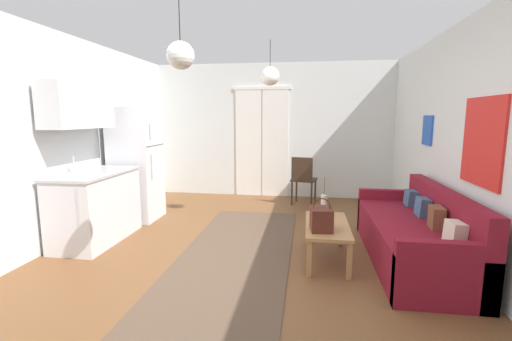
# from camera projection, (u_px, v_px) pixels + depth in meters

# --- Properties ---
(ground_plane) EXTENTS (5.27, 7.87, 0.10)m
(ground_plane) POSITION_uv_depth(u_px,v_px,m) (236.00, 278.00, 3.60)
(ground_plane) COLOR brown
(wall_back) EXTENTS (4.87, 0.13, 2.64)m
(wall_back) POSITION_uv_depth(u_px,v_px,m) (272.00, 131.00, 7.00)
(wall_back) COLOR silver
(wall_back) RESTS_ON ground_plane
(wall_right) EXTENTS (0.12, 7.47, 2.64)m
(wall_right) POSITION_uv_depth(u_px,v_px,m) (501.00, 149.00, 3.06)
(wall_right) COLOR silver
(wall_right) RESTS_ON ground_plane
(wall_left) EXTENTS (0.12, 7.47, 2.64)m
(wall_left) POSITION_uv_depth(u_px,v_px,m) (16.00, 143.00, 3.74)
(wall_left) COLOR silver
(wall_left) RESTS_ON ground_plane
(area_rug) EXTENTS (1.27, 3.65, 0.01)m
(area_rug) POSITION_uv_depth(u_px,v_px,m) (236.00, 255.00, 4.08)
(area_rug) COLOR brown
(area_rug) RESTS_ON ground_plane
(couch) EXTENTS (0.82, 2.16, 0.82)m
(couch) POSITION_uv_depth(u_px,v_px,m) (417.00, 237.00, 3.86)
(couch) COLOR maroon
(couch) RESTS_ON ground_plane
(coffee_table) EXTENTS (0.47, 1.02, 0.41)m
(coffee_table) POSITION_uv_depth(u_px,v_px,m) (327.00, 229.00, 3.91)
(coffee_table) COLOR #B27F4C
(coffee_table) RESTS_ON ground_plane
(bamboo_vase) EXTENTS (0.07, 0.07, 0.47)m
(bamboo_vase) POSITION_uv_depth(u_px,v_px,m) (324.00, 205.00, 4.21)
(bamboo_vase) COLOR beige
(bamboo_vase) RESTS_ON coffee_table
(handbag) EXTENTS (0.24, 0.29, 0.35)m
(handbag) POSITION_uv_depth(u_px,v_px,m) (321.00, 219.00, 3.67)
(handbag) COLOR #512319
(handbag) RESTS_ON coffee_table
(refrigerator) EXTENTS (0.67, 0.64, 1.74)m
(refrigerator) POSITION_uv_depth(u_px,v_px,m) (136.00, 164.00, 5.42)
(refrigerator) COLOR white
(refrigerator) RESTS_ON ground_plane
(kitchen_counter) EXTENTS (0.64, 1.23, 2.00)m
(kitchen_counter) POSITION_uv_depth(u_px,v_px,m) (92.00, 185.00, 4.45)
(kitchen_counter) COLOR silver
(kitchen_counter) RESTS_ON ground_plane
(accent_chair) EXTENTS (0.50, 0.48, 0.89)m
(accent_chair) POSITION_uv_depth(u_px,v_px,m) (303.00, 178.00, 6.32)
(accent_chair) COLOR #382619
(accent_chair) RESTS_ON ground_plane
(pendant_lamp_near) EXTENTS (0.21, 0.21, 0.68)m
(pendant_lamp_near) POSITION_uv_depth(u_px,v_px,m) (180.00, 55.00, 2.66)
(pendant_lamp_near) COLOR black
(pendant_lamp_far) EXTENTS (0.26, 0.26, 0.62)m
(pendant_lamp_far) POSITION_uv_depth(u_px,v_px,m) (270.00, 76.00, 4.82)
(pendant_lamp_far) COLOR black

